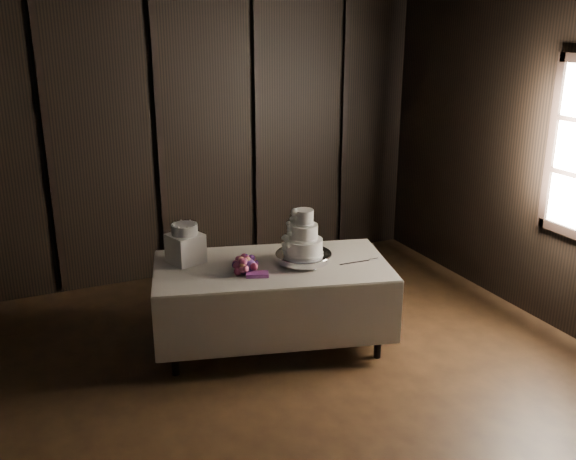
{
  "coord_description": "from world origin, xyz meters",
  "views": [
    {
      "loc": [
        -1.49,
        -3.16,
        2.77
      ],
      "look_at": [
        0.61,
        1.54,
        1.05
      ],
      "focal_mm": 40.0,
      "sensor_mm": 36.0,
      "label": 1
    }
  ],
  "objects_px": {
    "display_table": "(272,301)",
    "box_pedestal": "(186,248)",
    "bouquet": "(246,265)",
    "cake_stand": "(303,258)",
    "wedding_cake": "(301,237)",
    "small_cake": "(185,229)"
  },
  "relations": [
    {
      "from": "display_table",
      "to": "box_pedestal",
      "type": "xyz_separation_m",
      "value": [
        -0.65,
        0.36,
        0.47
      ]
    },
    {
      "from": "display_table",
      "to": "bouquet",
      "type": "xyz_separation_m",
      "value": [
        -0.26,
        -0.07,
        0.41
      ]
    },
    {
      "from": "cake_stand",
      "to": "box_pedestal",
      "type": "bearing_deg",
      "value": 153.84
    },
    {
      "from": "display_table",
      "to": "bouquet",
      "type": "relative_size",
      "value": 5.57
    },
    {
      "from": "wedding_cake",
      "to": "box_pedestal",
      "type": "xyz_separation_m",
      "value": [
        -0.88,
        0.46,
        -0.12
      ]
    },
    {
      "from": "wedding_cake",
      "to": "small_cake",
      "type": "height_order",
      "value": "wedding_cake"
    },
    {
      "from": "small_cake",
      "to": "display_table",
      "type": "bearing_deg",
      "value": -29.27
    },
    {
      "from": "display_table",
      "to": "cake_stand",
      "type": "xyz_separation_m",
      "value": [
        0.26,
        -0.08,
        0.39
      ]
    },
    {
      "from": "box_pedestal",
      "to": "wedding_cake",
      "type": "bearing_deg",
      "value": -27.73
    },
    {
      "from": "bouquet",
      "to": "wedding_cake",
      "type": "bearing_deg",
      "value": -3.44
    },
    {
      "from": "display_table",
      "to": "wedding_cake",
      "type": "relative_size",
      "value": 5.62
    },
    {
      "from": "wedding_cake",
      "to": "bouquet",
      "type": "xyz_separation_m",
      "value": [
        -0.49,
        0.03,
        -0.18
      ]
    },
    {
      "from": "small_cake",
      "to": "box_pedestal",
      "type": "bearing_deg",
      "value": 0.0
    },
    {
      "from": "wedding_cake",
      "to": "small_cake",
      "type": "relative_size",
      "value": 1.75
    },
    {
      "from": "display_table",
      "to": "wedding_cake",
      "type": "height_order",
      "value": "wedding_cake"
    },
    {
      "from": "box_pedestal",
      "to": "small_cake",
      "type": "relative_size",
      "value": 1.17
    },
    {
      "from": "bouquet",
      "to": "small_cake",
      "type": "height_order",
      "value": "small_cake"
    },
    {
      "from": "display_table",
      "to": "bouquet",
      "type": "distance_m",
      "value": 0.49
    },
    {
      "from": "bouquet",
      "to": "box_pedestal",
      "type": "distance_m",
      "value": 0.59
    },
    {
      "from": "wedding_cake",
      "to": "box_pedestal",
      "type": "relative_size",
      "value": 1.5
    },
    {
      "from": "cake_stand",
      "to": "wedding_cake",
      "type": "relative_size",
      "value": 1.24
    },
    {
      "from": "cake_stand",
      "to": "small_cake",
      "type": "bearing_deg",
      "value": 153.84
    }
  ]
}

